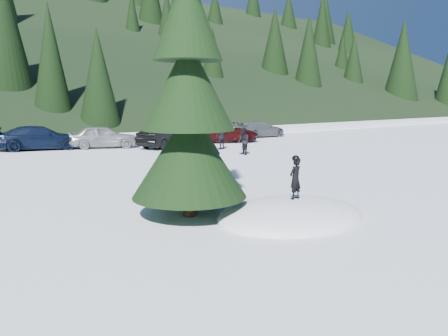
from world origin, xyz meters
TOP-DOWN VIEW (x-y plane):
  - ground at (0.00, 0.00)m, footprint 200.00×200.00m
  - snow_mound at (0.00, 0.00)m, footprint 4.48×3.52m
  - spruce_tall at (-2.20, 1.80)m, footprint 3.20×3.20m
  - spruce_short at (-1.20, 3.20)m, footprint 2.20×2.20m
  - child_skier at (0.20, 0.06)m, footprint 0.47×0.35m
  - adult_0 at (7.44, 11.36)m, footprint 0.75×0.88m
  - adult_1 at (8.07, 14.39)m, footprint 0.99×0.47m
  - car_3 at (-1.44, 21.18)m, footprint 5.66×3.40m
  - car_4 at (2.22, 19.74)m, footprint 4.81×3.31m
  - car_5 at (5.90, 17.57)m, footprint 4.92×3.28m
  - car_6 at (10.94, 18.19)m, footprint 5.86×4.43m
  - car_7 at (16.04, 19.80)m, footprint 4.81×2.02m

SIDE VIEW (x-z plane):
  - ground at x=0.00m, z-range 0.00..0.00m
  - snow_mound at x=0.00m, z-range -0.48..0.48m
  - car_7 at x=16.04m, z-range 0.00..1.39m
  - car_6 at x=10.94m, z-range 0.00..1.48m
  - car_4 at x=2.22m, z-range 0.00..1.52m
  - car_5 at x=5.90m, z-range 0.00..1.53m
  - car_3 at x=-1.44m, z-range 0.00..1.54m
  - adult_0 at x=7.44m, z-range 0.00..1.61m
  - adult_1 at x=8.07m, z-range 0.00..1.64m
  - child_skier at x=0.20m, z-range 0.48..1.65m
  - spruce_short at x=-1.20m, z-range -0.58..4.79m
  - spruce_tall at x=-2.20m, z-range -0.98..7.62m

